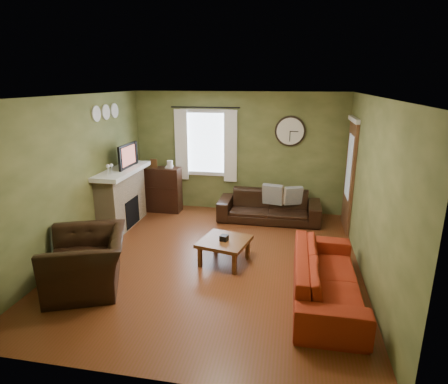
% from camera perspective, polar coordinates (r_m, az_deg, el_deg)
% --- Properties ---
extents(floor, '(4.60, 5.20, 0.00)m').
position_cam_1_polar(floor, '(6.21, -1.62, -10.33)').
color(floor, '#5E2D15').
rests_on(floor, ground).
extents(ceiling, '(4.60, 5.20, 0.00)m').
position_cam_1_polar(ceiling, '(5.54, -1.84, 14.41)').
color(ceiling, white).
rests_on(ceiling, ground).
extents(wall_left, '(0.00, 5.20, 2.60)m').
position_cam_1_polar(wall_left, '(6.61, -21.61, 2.20)').
color(wall_left, '#636A37').
rests_on(wall_left, ground).
extents(wall_right, '(0.00, 5.20, 2.60)m').
position_cam_1_polar(wall_right, '(5.72, 21.41, 0.11)').
color(wall_right, '#636A37').
rests_on(wall_right, ground).
extents(wall_back, '(4.60, 0.00, 2.60)m').
position_cam_1_polar(wall_back, '(8.23, 2.16, 6.01)').
color(wall_back, '#636A37').
rests_on(wall_back, ground).
extents(wall_front, '(4.60, 0.00, 2.60)m').
position_cam_1_polar(wall_front, '(3.40, -11.26, -10.11)').
color(wall_front, '#636A37').
rests_on(wall_front, ground).
extents(fireplace, '(0.40, 1.40, 1.10)m').
position_cam_1_polar(fireplace, '(7.67, -15.29, -1.14)').
color(fireplace, tan).
rests_on(fireplace, floor).
extents(firebox, '(0.04, 0.60, 0.55)m').
position_cam_1_polar(firebox, '(7.67, -13.87, -3.00)').
color(firebox, black).
rests_on(firebox, fireplace).
extents(mantel, '(0.58, 1.60, 0.08)m').
position_cam_1_polar(mantel, '(7.51, -15.42, 3.14)').
color(mantel, white).
rests_on(mantel, fireplace).
extents(tv, '(0.08, 0.60, 0.35)m').
position_cam_1_polar(tv, '(7.59, -14.92, 4.97)').
color(tv, black).
rests_on(tv, mantel).
extents(tv_screen, '(0.02, 0.62, 0.36)m').
position_cam_1_polar(tv_screen, '(7.54, -14.40, 5.38)').
color(tv_screen, '#994C3F').
rests_on(tv_screen, mantel).
extents(medallion_left, '(0.28, 0.28, 0.03)m').
position_cam_1_polar(medallion_left, '(7.13, -18.89, 11.22)').
color(medallion_left, white).
rests_on(medallion_left, wall_left).
extents(medallion_mid, '(0.28, 0.28, 0.03)m').
position_cam_1_polar(medallion_mid, '(7.44, -17.57, 11.53)').
color(medallion_mid, white).
rests_on(medallion_mid, wall_left).
extents(medallion_right, '(0.28, 0.28, 0.03)m').
position_cam_1_polar(medallion_right, '(7.75, -16.35, 11.80)').
color(medallion_right, white).
rests_on(medallion_right, wall_left).
extents(window_pane, '(1.00, 0.02, 1.30)m').
position_cam_1_polar(window_pane, '(8.31, -2.66, 7.50)').
color(window_pane, silver).
rests_on(window_pane, wall_back).
extents(curtain_rod, '(0.03, 0.03, 1.50)m').
position_cam_1_polar(curtain_rod, '(8.13, -2.90, 12.76)').
color(curtain_rod, black).
rests_on(curtain_rod, wall_back).
extents(curtain_left, '(0.28, 0.04, 1.55)m').
position_cam_1_polar(curtain_left, '(8.36, -6.51, 7.13)').
color(curtain_left, white).
rests_on(curtain_left, wall_back).
extents(curtain_right, '(0.28, 0.04, 1.55)m').
position_cam_1_polar(curtain_right, '(8.11, 0.99, 6.94)').
color(curtain_right, white).
rests_on(curtain_right, wall_back).
extents(wall_clock, '(0.64, 0.06, 0.64)m').
position_cam_1_polar(wall_clock, '(8.02, 10.05, 9.11)').
color(wall_clock, white).
rests_on(wall_clock, wall_back).
extents(door, '(0.05, 0.90, 2.10)m').
position_cam_1_polar(door, '(7.54, 18.58, 2.22)').
color(door, brown).
rests_on(door, floor).
extents(bookshelf, '(0.84, 0.35, 0.99)m').
position_cam_1_polar(bookshelf, '(8.40, -9.44, 0.38)').
color(bookshelf, black).
rests_on(bookshelf, floor).
extents(book, '(0.22, 0.26, 0.02)m').
position_cam_1_polar(book, '(8.29, -8.91, 3.51)').
color(book, '#573116').
rests_on(book, bookshelf).
extents(sofa_brown, '(2.09, 0.82, 0.61)m').
position_cam_1_polar(sofa_brown, '(7.83, 6.87, -2.18)').
color(sofa_brown, black).
rests_on(sofa_brown, floor).
extents(pillow_left, '(0.44, 0.21, 0.42)m').
position_cam_1_polar(pillow_left, '(7.82, 7.44, -0.36)').
color(pillow_left, gray).
rests_on(pillow_left, sofa_brown).
extents(pillow_right, '(0.39, 0.25, 0.37)m').
position_cam_1_polar(pillow_right, '(7.79, 10.48, -0.55)').
color(pillow_right, gray).
rests_on(pillow_right, sofa_brown).
extents(sofa_red, '(0.84, 2.15, 0.63)m').
position_cam_1_polar(sofa_red, '(5.27, 15.37, -12.32)').
color(sofa_red, maroon).
rests_on(sofa_red, floor).
extents(armchair, '(1.43, 1.51, 0.78)m').
position_cam_1_polar(armchair, '(5.65, -20.14, -9.87)').
color(armchair, black).
rests_on(armchair, floor).
extents(coffee_table, '(0.87, 0.87, 0.39)m').
position_cam_1_polar(coffee_table, '(6.06, 0.06, -8.98)').
color(coffee_table, '#573116').
rests_on(coffee_table, floor).
extents(tissue_box, '(0.14, 0.14, 0.09)m').
position_cam_1_polar(tissue_box, '(5.95, 0.02, -7.31)').
color(tissue_box, black).
rests_on(tissue_box, coffee_table).
extents(wine_glass_a, '(0.07, 0.07, 0.20)m').
position_cam_1_polar(wine_glass_a, '(7.01, -17.23, 3.23)').
color(wine_glass_a, white).
rests_on(wine_glass_a, mantel).
extents(wine_glass_b, '(0.06, 0.06, 0.19)m').
position_cam_1_polar(wine_glass_b, '(7.12, -16.74, 3.42)').
color(wine_glass_b, white).
rests_on(wine_glass_b, mantel).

